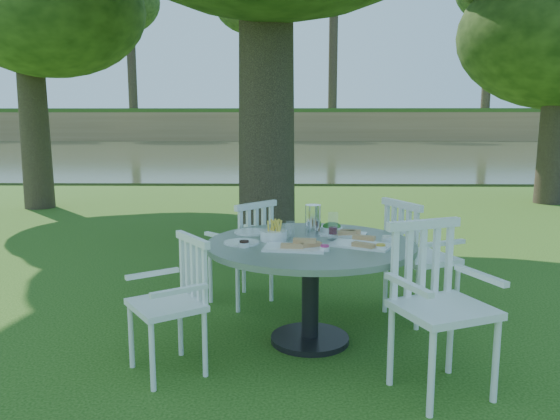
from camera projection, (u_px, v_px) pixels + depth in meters
The scene contains 9 objects.
ground at pixel (279, 319), 4.37m from camera, with size 140.00×140.00×0.00m, color #1C430E.
table at pixel (311, 260), 3.82m from camera, with size 1.45×1.45×0.73m.
chair_ne at pixel (412, 250), 4.28m from camera, with size 0.61×0.63×0.95m.
chair_nw at pixel (248, 245), 4.64m from camera, with size 0.62×0.62×0.89m.
chair_sw at pixel (179, 293), 3.41m from camera, with size 0.58×0.58×0.85m.
chair_se at pixel (434, 292), 3.18m from camera, with size 0.64×0.62×0.98m.
tableware at pixel (307, 233), 3.88m from camera, with size 1.17×0.80×0.23m.
river at pixel (290, 153), 27.06m from camera, with size 100.00×28.00×0.12m, color #303720.
far_bank at pixel (294, 49), 43.76m from camera, with size 100.00×18.00×15.20m.
Camera 1 is at (0.09, -4.17, 1.57)m, focal length 35.00 mm.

